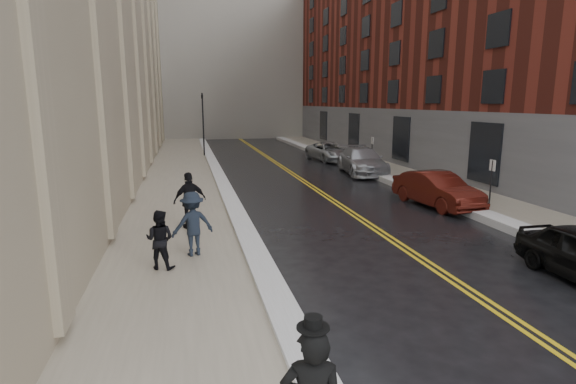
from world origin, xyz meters
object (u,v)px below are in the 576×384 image
car_maroon (437,189)px  car_silver_near (362,161)px  car_silver_far (330,152)px  pedestrian_c (190,200)px  pedestrian_a (160,239)px  pedestrian_b (193,224)px

car_maroon → car_silver_near: bearing=80.8°
car_silver_far → pedestrian_c: 20.56m
pedestrian_a → pedestrian_b: size_ratio=0.85×
pedestrian_a → pedestrian_b: pedestrian_b is taller
pedestrian_a → pedestrian_c: (0.83, 3.82, 0.19)m
pedestrian_a → pedestrian_c: 3.91m
car_maroon → pedestrian_b: (-10.48, -4.56, 0.32)m
car_silver_near → car_silver_far: car_silver_near is taller
car_silver_near → car_silver_far: bearing=96.6°
car_silver_near → pedestrian_a: bearing=-121.7°
car_silver_far → pedestrian_c: size_ratio=2.58×
pedestrian_b → car_silver_far: bearing=-134.2°
car_maroon → car_silver_near: car_silver_near is taller
car_maroon → car_silver_near: 9.28m
pedestrian_b → pedestrian_c: 2.92m
car_silver_near → pedestrian_a: (-11.62, -14.74, 0.12)m
car_silver_far → pedestrian_c: (-10.79, -17.49, 0.43)m
car_maroon → car_silver_far: size_ratio=0.90×
car_silver_near → pedestrian_a: size_ratio=3.59×
pedestrian_b → pedestrian_c: (-0.04, 2.92, 0.06)m
car_silver_near → pedestrian_b: size_ratio=3.07×
car_silver_far → pedestrian_a: 24.28m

